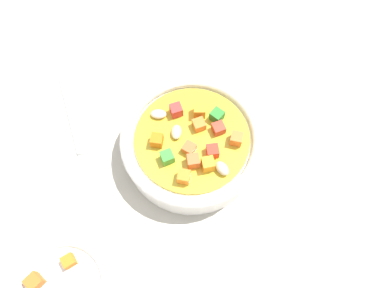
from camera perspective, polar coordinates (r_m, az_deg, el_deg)
The scene contains 4 objects.
ground_plane at distance 49.57cm, azimuth 0.00°, elevation -1.49°, with size 140.00×140.00×2.00cm, color #BAB2A0.
soup_bowl_main at distance 46.29cm, azimuth 0.01°, elevation 0.20°, with size 17.69×17.69×5.62cm.
spoon at distance 50.57cm, azimuth -17.20°, elevation -0.78°, with size 22.88×2.54×0.81cm.
side_bowl_small at distance 45.07cm, azimuth -18.95°, elevation -20.22°, with size 9.78×9.78×4.48cm.
Camera 1 is at (-18.21, 5.77, 44.75)cm, focal length 34.48 mm.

